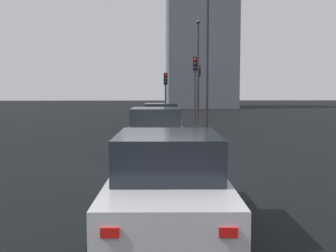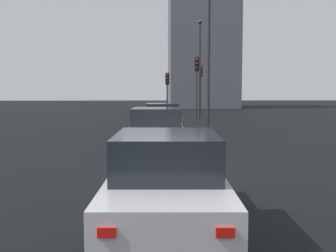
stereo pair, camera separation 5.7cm
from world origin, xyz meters
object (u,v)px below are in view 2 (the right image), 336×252
(car_grey_lead, at_px, (162,118))
(traffic_light_near_right, at_px, (167,86))
(traffic_light_far_left, at_px, (201,80))
(car_beige_second, at_px, (157,132))
(street_lamp_far, at_px, (200,62))
(car_white_third, at_px, (167,183))
(traffic_light_near_left, at_px, (197,76))
(street_lamp_kerbside, at_px, (209,48))

(car_grey_lead, relative_size, traffic_light_near_right, 1.32)
(traffic_light_far_left, bearing_deg, car_beige_second, -18.43)
(traffic_light_far_left, relative_size, street_lamp_far, 0.57)
(car_white_third, xyz_separation_m, traffic_light_far_left, (29.28, -3.82, 2.35))
(car_grey_lead, xyz_separation_m, traffic_light_near_left, (5.44, -2.43, 2.42))
(car_white_third, height_order, traffic_light_far_left, traffic_light_far_left)
(car_white_third, bearing_deg, street_lamp_kerbside, -7.96)
(car_beige_second, bearing_deg, traffic_light_far_left, -8.65)
(traffic_light_near_right, bearing_deg, car_white_third, -10.45)
(car_beige_second, distance_m, traffic_light_near_right, 17.70)
(traffic_light_far_left, xyz_separation_m, street_lamp_kerbside, (-13.82, 1.14, 1.34))
(car_beige_second, relative_size, car_white_third, 0.99)
(traffic_light_near_left, relative_size, street_lamp_kerbside, 0.58)
(street_lamp_far, bearing_deg, car_grey_lead, 162.52)
(traffic_light_near_left, bearing_deg, traffic_light_near_right, -155.71)
(car_beige_second, height_order, traffic_light_near_left, traffic_light_near_left)
(car_beige_second, height_order, street_lamp_kerbside, street_lamp_kerbside)
(car_beige_second, height_order, traffic_light_far_left, traffic_light_far_left)
(car_beige_second, relative_size, traffic_light_near_right, 1.26)
(car_grey_lead, distance_m, traffic_light_near_left, 6.44)
(car_grey_lead, xyz_separation_m, street_lamp_kerbside, (-0.27, -2.46, 3.70))
(traffic_light_far_left, xyz_separation_m, street_lamp_far, (-3.68, 0.49, 1.32))
(traffic_light_far_left, bearing_deg, traffic_light_near_right, -46.18)
(car_white_third, bearing_deg, traffic_light_near_right, -0.00)
(car_white_third, distance_m, street_lamp_kerbside, 16.11)
(car_grey_lead, relative_size, traffic_light_near_left, 1.06)
(traffic_light_near_left, distance_m, traffic_light_far_left, 8.20)
(car_grey_lead, bearing_deg, car_white_third, 177.46)
(car_grey_lead, bearing_deg, traffic_light_far_left, -16.63)
(traffic_light_near_left, relative_size, traffic_light_far_left, 1.02)
(traffic_light_near_right, height_order, street_lamp_far, street_lamp_far)
(street_lamp_kerbside, bearing_deg, street_lamp_far, -3.65)
(traffic_light_near_right, distance_m, street_lamp_kerbside, 10.36)
(traffic_light_near_left, height_order, traffic_light_near_right, traffic_light_near_left)
(car_beige_second, xyz_separation_m, street_lamp_far, (17.71, -3.42, 3.65))
(car_grey_lead, xyz_separation_m, car_beige_second, (-7.83, 0.31, 0.03))
(traffic_light_near_right, bearing_deg, car_beige_second, -11.61)
(car_grey_lead, distance_m, car_white_third, 15.73)
(traffic_light_near_left, distance_m, traffic_light_near_right, 4.71)
(traffic_light_near_right, relative_size, street_lamp_kerbside, 0.47)
(car_beige_second, relative_size, street_lamp_kerbside, 0.59)
(car_grey_lead, distance_m, traffic_light_far_left, 14.22)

